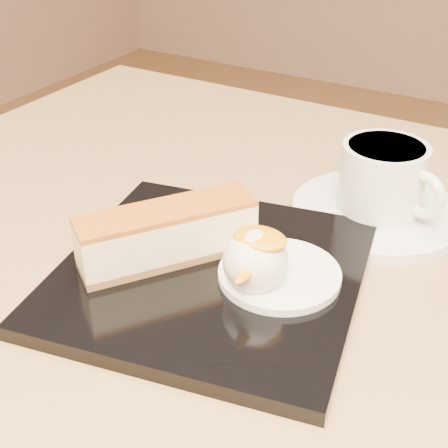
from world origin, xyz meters
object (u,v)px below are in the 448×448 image
Objects in this scene: cheesecake at (167,234)px; coffee_cup at (384,177)px; ice_cream_scoop at (255,261)px; dessert_plate at (211,274)px; saucer at (377,212)px; table at (209,430)px.

cheesecake is 0.20m from coffee_cup.
ice_cream_scoop is 0.48× the size of coffee_cup.
dessert_plate reaches higher than saucer.
cheesecake is 1.36× the size of coffee_cup.
ice_cream_scoop is 0.16m from coffee_cup.
cheesecake is 0.08m from ice_cream_scoop.
table is 0.16m from dessert_plate.
saucer is (0.08, 0.17, 0.16)m from table.
ice_cream_scoop is (0.04, 0.01, 0.19)m from table.
saucer is at bearing 63.14° from dessert_plate.
coffee_cup is (0.00, -0.00, 0.04)m from saucer.
saucer reaches higher than table.
cheesecake reaches higher than dessert_plate.
coffee_cup is at bearing 64.90° from table.
saucer is (0.11, 0.16, -0.03)m from cheesecake.
table is 0.19m from cheesecake.
dessert_plate is at bearing -116.86° from saucer.
dessert_plate is 0.17m from saucer.
coffee_cup is (0.04, 0.16, 0.01)m from ice_cream_scoop.
saucer is (0.08, 0.15, -0.00)m from dessert_plate.
table is at bearing -171.35° from ice_cream_scoop.
saucer is 0.04m from coffee_cup.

